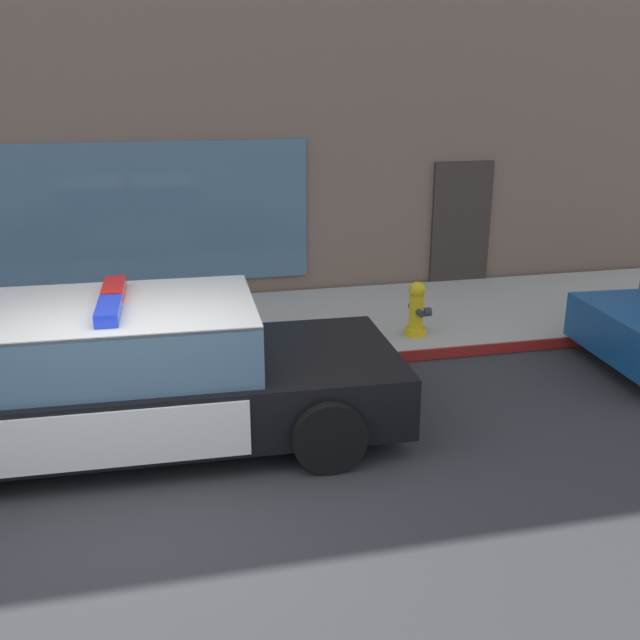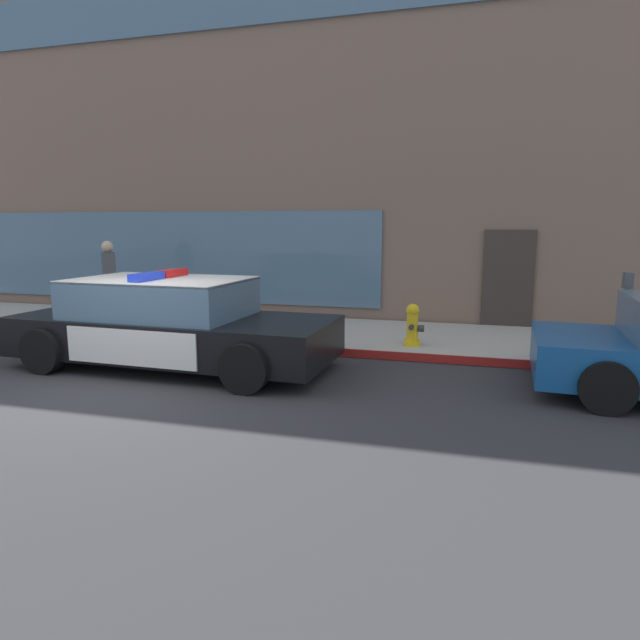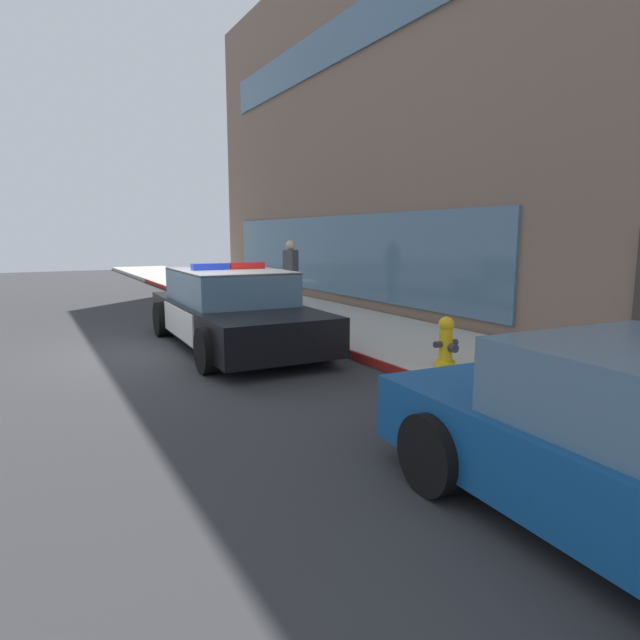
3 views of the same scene
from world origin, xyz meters
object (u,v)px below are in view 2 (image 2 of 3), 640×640
object	(u,v)px
police_cruiser	(170,324)
parking_meter	(626,300)
fire_hydrant	(413,325)
pedestrian_on_sidewalk	(110,281)

from	to	relation	value
police_cruiser	parking_meter	size ratio (longest dim) A/B	3.77
parking_meter	police_cruiser	bearing A→B (deg)	-165.97
police_cruiser	parking_meter	xyz separation A→B (m)	(6.73, 1.68, 0.40)
fire_hydrant	parking_meter	distance (m)	3.25
pedestrian_on_sidewalk	parking_meter	size ratio (longest dim) A/B	1.28
fire_hydrant	parking_meter	xyz separation A→B (m)	(3.19, -0.16, 0.58)
fire_hydrant	police_cruiser	bearing A→B (deg)	-152.56
fire_hydrant	parking_meter	world-z (taller)	parking_meter
police_cruiser	fire_hydrant	xyz separation A→B (m)	(3.55, 1.84, -0.18)
pedestrian_on_sidewalk	fire_hydrant	bearing A→B (deg)	132.36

